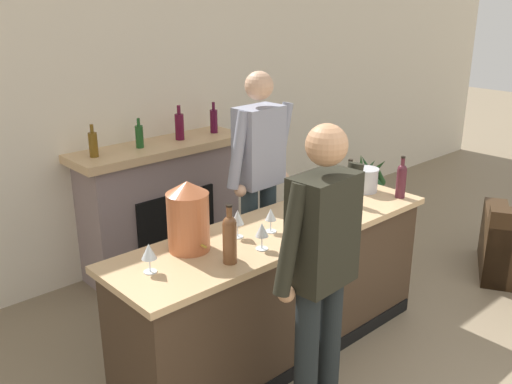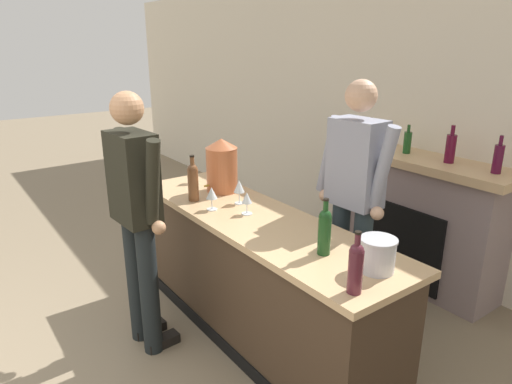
% 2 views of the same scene
% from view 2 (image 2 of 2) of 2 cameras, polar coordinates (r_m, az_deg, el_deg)
% --- Properties ---
extents(wall_back_panel, '(12.00, 0.07, 2.75)m').
position_cam_2_polar(wall_back_panel, '(4.41, 20.51, 7.83)').
color(wall_back_panel, beige).
rests_on(wall_back_panel, ground_plane).
extents(bar_counter, '(2.39, 0.67, 0.94)m').
position_cam_2_polar(bar_counter, '(3.33, 0.03, -10.71)').
color(bar_counter, '#423021').
rests_on(bar_counter, ground_plane).
extents(fireplace_stone, '(1.59, 0.52, 1.46)m').
position_cam_2_polar(fireplace_stone, '(4.29, 19.68, -3.27)').
color(fireplace_stone, gray).
rests_on(fireplace_stone, ground_plane).
extents(person_customer, '(0.66, 0.32, 1.81)m').
position_cam_2_polar(person_customer, '(3.12, -14.67, -2.69)').
color(person_customer, black).
rests_on(person_customer, ground_plane).
extents(person_bartender, '(0.66, 0.31, 1.87)m').
position_cam_2_polar(person_bartender, '(3.22, 12.06, -1.14)').
color(person_bartender, '#2E3D43').
rests_on(person_bartender, ground_plane).
extents(copper_dispenser, '(0.25, 0.29, 0.43)m').
position_cam_2_polar(copper_dispenser, '(3.63, -4.30, 3.38)').
color(copper_dispenser, '#BA623A').
rests_on(copper_dispenser, bar_counter).
extents(ice_bucket_steel, '(0.20, 0.20, 0.18)m').
position_cam_2_polar(ice_bucket_steel, '(2.48, 14.95, -7.57)').
color(ice_bucket_steel, silver).
rests_on(ice_bucket_steel, bar_counter).
extents(wine_bottle_merlot_tall, '(0.08, 0.08, 0.35)m').
position_cam_2_polar(wine_bottle_merlot_tall, '(3.45, -7.88, 1.43)').
color(wine_bottle_merlot_tall, brown).
rests_on(wine_bottle_merlot_tall, bar_counter).
extents(wine_bottle_port_short, '(0.07, 0.07, 0.33)m').
position_cam_2_polar(wine_bottle_port_short, '(2.58, 8.57, -4.69)').
color(wine_bottle_port_short, '#18411A').
rests_on(wine_bottle_port_short, bar_counter).
extents(wine_bottle_cabernet_heavy, '(0.07, 0.07, 0.32)m').
position_cam_2_polar(wine_bottle_cabernet_heavy, '(2.23, 12.36, -9.00)').
color(wine_bottle_cabernet_heavy, '#501E29').
rests_on(wine_bottle_cabernet_heavy, bar_counter).
extents(wine_glass_near_bucket, '(0.08, 0.08, 0.16)m').
position_cam_2_polar(wine_glass_near_bucket, '(3.16, -1.15, -0.89)').
color(wine_glass_near_bucket, silver).
rests_on(wine_glass_near_bucket, bar_counter).
extents(wine_glass_mid_counter, '(0.08, 0.08, 0.18)m').
position_cam_2_polar(wine_glass_mid_counter, '(3.36, -2.13, 0.63)').
color(wine_glass_mid_counter, silver).
rests_on(wine_glass_mid_counter, bar_counter).
extents(wine_glass_front_right, '(0.08, 0.08, 0.17)m').
position_cam_2_polar(wine_glass_front_right, '(3.25, -5.57, -0.24)').
color(wine_glass_front_right, silver).
rests_on(wine_glass_front_right, bar_counter).
extents(wine_glass_by_dispenser, '(0.09, 0.09, 0.17)m').
position_cam_2_polar(wine_glass_by_dispenser, '(3.89, -8.02, 2.81)').
color(wine_glass_by_dispenser, silver).
rests_on(wine_glass_by_dispenser, bar_counter).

